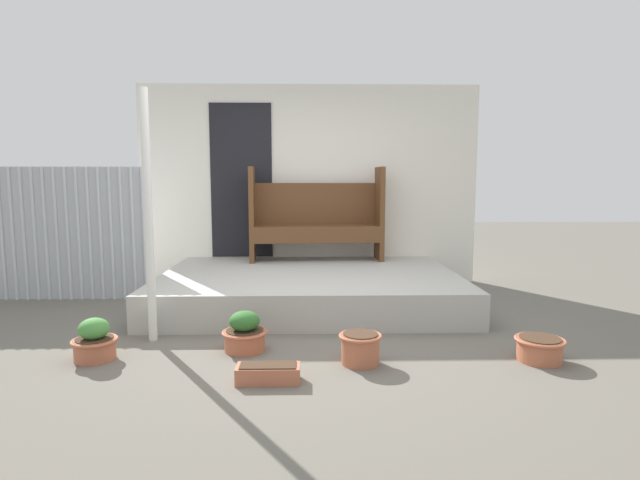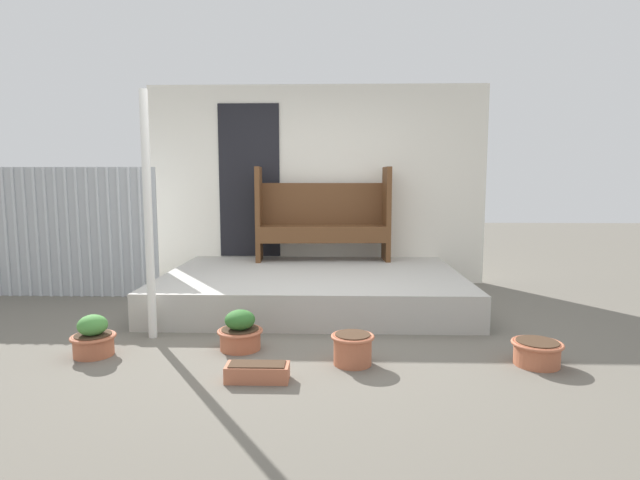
# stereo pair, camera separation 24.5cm
# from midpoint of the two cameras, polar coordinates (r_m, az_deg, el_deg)

# --- Properties ---
(ground_plane) EXTENTS (24.00, 24.00, 0.00)m
(ground_plane) POSITION_cam_midpoint_polar(r_m,az_deg,el_deg) (4.54, -1.07, -10.68)
(ground_plane) COLOR #666056
(porch_slab) EXTENTS (3.23, 2.29, 0.35)m
(porch_slab) POSITION_cam_midpoint_polar(r_m,az_deg,el_deg) (5.59, 0.46, -5.46)
(porch_slab) COLOR #B2AFA8
(porch_slab) RESTS_ON ground_plane
(house_wall) EXTENTS (4.43, 0.08, 2.60)m
(house_wall) POSITION_cam_midpoint_polar(r_m,az_deg,el_deg) (6.64, 0.34, 6.28)
(house_wall) COLOR white
(house_wall) RESTS_ON ground_plane
(fence_corrugated) EXTENTS (2.59, 0.05, 1.52)m
(fence_corrugated) POSITION_cam_midpoint_polar(r_m,az_deg,el_deg) (6.60, -27.74, 0.77)
(fence_corrugated) COLOR #ADB2B7
(fence_corrugated) RESTS_ON ground_plane
(support_post) EXTENTS (0.07, 0.07, 2.12)m
(support_post) POSITION_cam_midpoint_polar(r_m,az_deg,el_deg) (4.45, -17.56, 2.56)
(support_post) COLOR white
(support_post) RESTS_ON ground_plane
(bench) EXTENTS (1.70, 0.49, 1.18)m
(bench) POSITION_cam_midpoint_polar(r_m,az_deg,el_deg) (6.35, 1.43, 2.85)
(bench) COLOR brown
(bench) RESTS_ON porch_slab
(flower_pot_left) EXTENTS (0.34, 0.34, 0.32)m
(flower_pot_left) POSITION_cam_midpoint_polar(r_m,az_deg,el_deg) (4.29, -23.00, -10.27)
(flower_pot_left) COLOR #B26042
(flower_pot_left) RESTS_ON ground_plane
(flower_pot_middle) EXTENTS (0.37, 0.37, 0.32)m
(flower_pot_middle) POSITION_cam_midpoint_polar(r_m,az_deg,el_deg) (4.14, -7.41, -10.41)
(flower_pot_middle) COLOR #B26042
(flower_pot_middle) RESTS_ON ground_plane
(flower_pot_right) EXTENTS (0.32, 0.32, 0.23)m
(flower_pot_right) POSITION_cam_midpoint_polar(r_m,az_deg,el_deg) (3.81, 5.63, -12.16)
(flower_pot_right) COLOR #B26042
(flower_pot_right) RESTS_ON ground_plane
(flower_pot_far_right) EXTENTS (0.37, 0.37, 0.18)m
(flower_pot_far_right) POSITION_cam_midpoint_polar(r_m,az_deg,el_deg) (4.16, 25.14, -11.49)
(flower_pot_far_right) COLOR #B26042
(flower_pot_far_right) RESTS_ON ground_plane
(planter_box_rect) EXTENTS (0.43, 0.17, 0.12)m
(planter_box_rect) POSITION_cam_midpoint_polar(r_m,az_deg,el_deg) (3.54, -5.14, -14.83)
(planter_box_rect) COLOR #B76647
(planter_box_rect) RESTS_ON ground_plane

